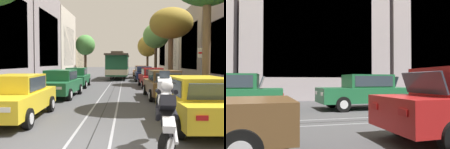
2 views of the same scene
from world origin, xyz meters
TOP-DOWN VIEW (x-y plane):
  - building_facade_left at (-10.53, 23.76)m, footprint 5.14×51.37m
  - parked_car_green_second_left at (-2.91, 8.72)m, footprint 2.07×4.39m
  - parked_car_green_mid_left at (-3.13, 14.59)m, footprint 2.10×4.41m

SIDE VIEW (x-z plane):
  - parked_car_green_second_left at x=-2.91m, z-range 0.01..1.59m
  - parked_car_green_mid_left at x=-3.13m, z-range 0.01..1.59m
  - building_facade_left at x=-10.53m, z-range -0.70..9.81m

